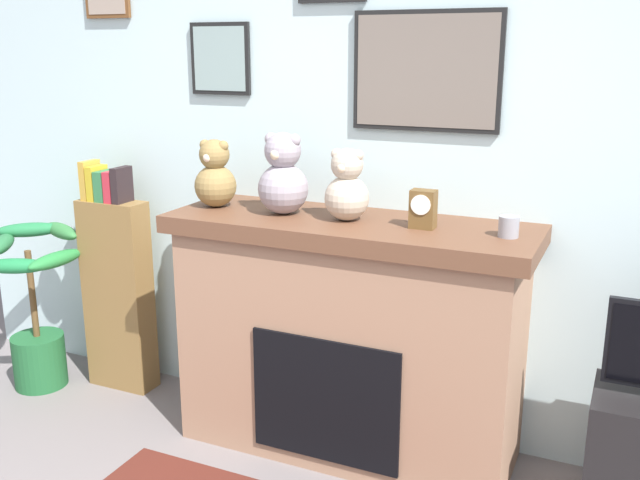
{
  "coord_description": "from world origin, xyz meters",
  "views": [
    {
      "loc": [
        1.15,
        -1.23,
        1.88
      ],
      "look_at": [
        -0.17,
        1.67,
        1.02
      ],
      "focal_mm": 40.16,
      "sensor_mm": 36.0,
      "label": 1
    }
  ],
  "objects_px": {
    "mantel_clock": "(423,209)",
    "teddy_bear_tan": "(215,177)",
    "bookshelf": "(117,287)",
    "teddy_bear_grey": "(283,177)",
    "candle_jar": "(509,227)",
    "potted_plant": "(37,320)",
    "teddy_bear_brown": "(347,188)",
    "fireplace": "(349,336)"
  },
  "relations": [
    {
      "from": "potted_plant",
      "to": "teddy_bear_grey",
      "type": "height_order",
      "value": "teddy_bear_grey"
    },
    {
      "from": "teddy_bear_grey",
      "to": "teddy_bear_brown",
      "type": "distance_m",
      "value": 0.32
    },
    {
      "from": "teddy_bear_grey",
      "to": "teddy_bear_brown",
      "type": "bearing_deg",
      "value": 0.01
    },
    {
      "from": "fireplace",
      "to": "teddy_bear_brown",
      "type": "relative_size",
      "value": 5.2
    },
    {
      "from": "mantel_clock",
      "to": "teddy_bear_tan",
      "type": "bearing_deg",
      "value": 179.95
    },
    {
      "from": "teddy_bear_tan",
      "to": "teddy_bear_grey",
      "type": "height_order",
      "value": "teddy_bear_grey"
    },
    {
      "from": "bookshelf",
      "to": "candle_jar",
      "type": "bearing_deg",
      "value": -2.54
    },
    {
      "from": "teddy_bear_grey",
      "to": "teddy_bear_brown",
      "type": "relative_size",
      "value": 1.17
    },
    {
      "from": "potted_plant",
      "to": "mantel_clock",
      "type": "height_order",
      "value": "mantel_clock"
    },
    {
      "from": "teddy_bear_brown",
      "to": "teddy_bear_grey",
      "type": "bearing_deg",
      "value": -179.99
    },
    {
      "from": "bookshelf",
      "to": "teddy_bear_tan",
      "type": "bearing_deg",
      "value": -7.38
    },
    {
      "from": "fireplace",
      "to": "candle_jar",
      "type": "xyz_separation_m",
      "value": [
        0.7,
        -0.02,
        0.61
      ]
    },
    {
      "from": "teddy_bear_brown",
      "to": "fireplace",
      "type": "bearing_deg",
      "value": 62.36
    },
    {
      "from": "potted_plant",
      "to": "teddy_bear_tan",
      "type": "xyz_separation_m",
      "value": [
        1.15,
        0.11,
        0.88
      ]
    },
    {
      "from": "candle_jar",
      "to": "mantel_clock",
      "type": "xyz_separation_m",
      "value": [
        -0.36,
        -0.0,
        0.04
      ]
    },
    {
      "from": "candle_jar",
      "to": "teddy_bear_grey",
      "type": "bearing_deg",
      "value": -179.97
    },
    {
      "from": "potted_plant",
      "to": "candle_jar",
      "type": "distance_m",
      "value": 2.66
    },
    {
      "from": "fireplace",
      "to": "teddy_bear_tan",
      "type": "xyz_separation_m",
      "value": [
        -0.69,
        -0.02,
        0.71
      ]
    },
    {
      "from": "bookshelf",
      "to": "teddy_bear_brown",
      "type": "xyz_separation_m",
      "value": [
        1.42,
        -0.09,
        0.69
      ]
    },
    {
      "from": "teddy_bear_tan",
      "to": "teddy_bear_brown",
      "type": "bearing_deg",
      "value": 0.0
    },
    {
      "from": "teddy_bear_brown",
      "to": "teddy_bear_tan",
      "type": "bearing_deg",
      "value": -180.0
    },
    {
      "from": "fireplace",
      "to": "teddy_bear_tan",
      "type": "height_order",
      "value": "teddy_bear_tan"
    },
    {
      "from": "bookshelf",
      "to": "teddy_bear_grey",
      "type": "bearing_deg",
      "value": -4.94
    },
    {
      "from": "teddy_bear_tan",
      "to": "teddy_bear_grey",
      "type": "bearing_deg",
      "value": -0.01
    },
    {
      "from": "fireplace",
      "to": "mantel_clock",
      "type": "bearing_deg",
      "value": -3.18
    },
    {
      "from": "potted_plant",
      "to": "teddy_bear_grey",
      "type": "bearing_deg",
      "value": 4.1
    },
    {
      "from": "fireplace",
      "to": "potted_plant",
      "type": "distance_m",
      "value": 1.86
    },
    {
      "from": "fireplace",
      "to": "teddy_bear_tan",
      "type": "bearing_deg",
      "value": -178.5
    },
    {
      "from": "mantel_clock",
      "to": "bookshelf",
      "type": "bearing_deg",
      "value": 176.9
    },
    {
      "from": "fireplace",
      "to": "teddy_bear_tan",
      "type": "relative_size",
      "value": 5.14
    },
    {
      "from": "candle_jar",
      "to": "teddy_bear_tan",
      "type": "bearing_deg",
      "value": -179.98
    },
    {
      "from": "fireplace",
      "to": "bookshelf",
      "type": "xyz_separation_m",
      "value": [
        -1.43,
        0.08,
        0.02
      ]
    },
    {
      "from": "potted_plant",
      "to": "mantel_clock",
      "type": "xyz_separation_m",
      "value": [
        2.18,
        0.11,
        0.82
      ]
    },
    {
      "from": "bookshelf",
      "to": "teddy_bear_tan",
      "type": "distance_m",
      "value": 1.01
    },
    {
      "from": "teddy_bear_grey",
      "to": "teddy_bear_brown",
      "type": "xyz_separation_m",
      "value": [
        0.32,
        0.0,
        -0.02
      ]
    },
    {
      "from": "bookshelf",
      "to": "candle_jar",
      "type": "distance_m",
      "value": 2.21
    },
    {
      "from": "teddy_bear_tan",
      "to": "teddy_bear_grey",
      "type": "relative_size",
      "value": 0.86
    },
    {
      "from": "teddy_bear_grey",
      "to": "bookshelf",
      "type": "bearing_deg",
      "value": 175.06
    },
    {
      "from": "potted_plant",
      "to": "teddy_bear_brown",
      "type": "xyz_separation_m",
      "value": [
        1.83,
        0.11,
        0.88
      ]
    },
    {
      "from": "potted_plant",
      "to": "mantel_clock",
      "type": "relative_size",
      "value": 5.62
    },
    {
      "from": "fireplace",
      "to": "teddy_bear_grey",
      "type": "relative_size",
      "value": 4.45
    },
    {
      "from": "mantel_clock",
      "to": "teddy_bear_tan",
      "type": "xyz_separation_m",
      "value": [
        -1.04,
        0.0,
        0.06
      ]
    }
  ]
}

